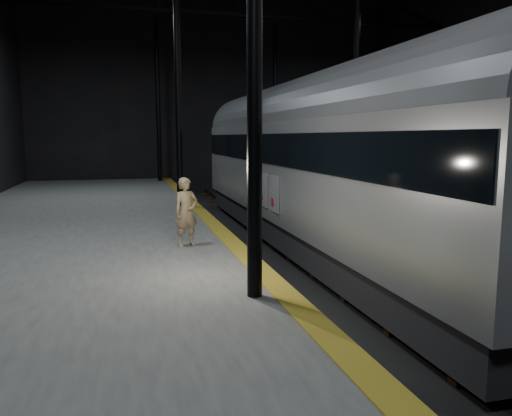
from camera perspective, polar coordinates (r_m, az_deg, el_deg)
name	(u,v)px	position (r m, az deg, el deg)	size (l,w,h in m)	color
ground	(352,275)	(14.06, 10.91, -7.56)	(44.00, 44.00, 0.00)	black
platform_left	(60,277)	(12.71, -21.49, -7.34)	(9.00, 43.80, 1.00)	#4B4B49
tactile_strip	(236,246)	(12.77, -2.28, -4.36)	(0.50, 43.80, 0.01)	olive
track	(352,273)	(14.04, 10.92, -7.30)	(2.40, 43.00, 0.24)	#3F3328
train	(311,157)	(16.57, 6.29, 5.82)	(3.12, 20.87, 5.58)	#A6A9AE
woman	(186,212)	(12.78, -7.98, -0.45)	(0.64, 0.42, 1.76)	#9C8460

